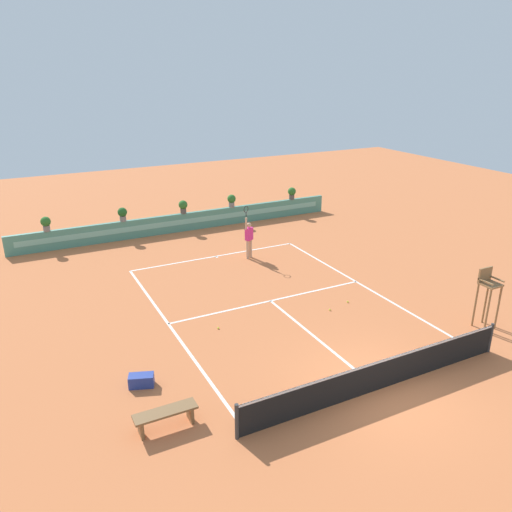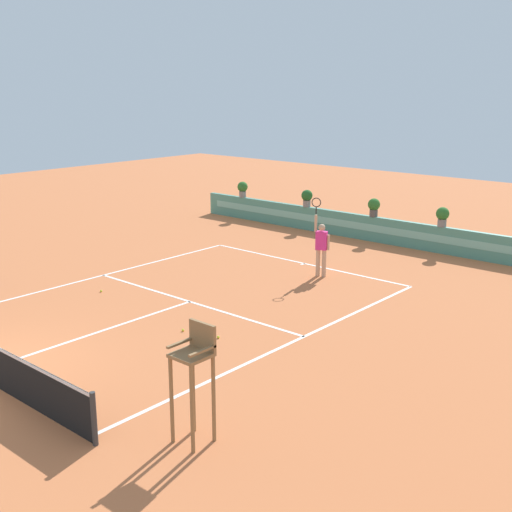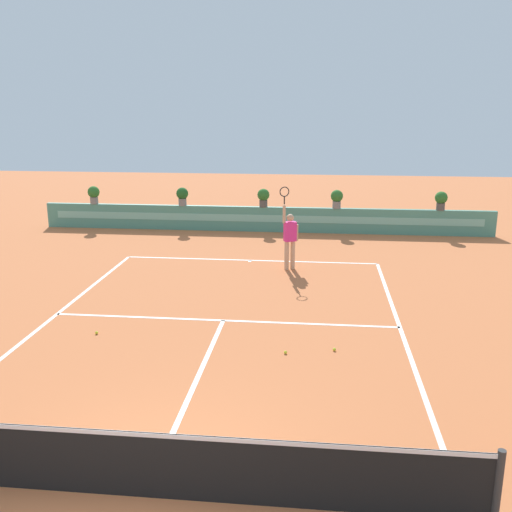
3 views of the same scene
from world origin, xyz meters
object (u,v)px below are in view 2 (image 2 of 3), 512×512
Objects in this scene: potted_plant_centre at (374,206)px; tennis_player at (321,245)px; umpire_chair at (195,369)px; potted_plant_far_left at (243,188)px; potted_plant_left at (307,197)px; tennis_ball_mid_court at (218,337)px; tennis_ball_near_baseline at (101,291)px; potted_plant_right at (442,216)px; tennis_ball_by_sideline at (183,330)px.

tennis_player is at bearing -76.16° from potted_plant_centre.
umpire_chair is 19.68m from potted_plant_far_left.
tennis_player is 3.57× the size of potted_plant_left.
umpire_chair is 4.93m from tennis_ball_mid_court.
umpire_chair is at bearing -50.41° from tennis_ball_mid_court.
tennis_ball_mid_court is at bearing -78.34° from tennis_player.
tennis_ball_near_baseline is (-4.01, -5.71, -1.02)m from tennis_player.
umpire_chair is 15.37m from potted_plant_right.
potted_plant_centre is at bearing 180.00° from potted_plant_right.
potted_plant_far_left is at bearing 180.00° from potted_plant_left.
tennis_ball_by_sideline is 0.09× the size of potted_plant_centre.
tennis_ball_by_sideline is (-1.00, -0.25, 0.00)m from tennis_ball_mid_court.
tennis_ball_near_baseline is 11.22m from potted_plant_left.
umpire_chair is 31.47× the size of tennis_ball_mid_court.
potted_plant_left is at bearing 117.09° from tennis_ball_mid_court.
potted_plant_far_left is 1.00× the size of potted_plant_centre.
tennis_ball_mid_court is (1.25, -6.06, -1.02)m from tennis_player.
tennis_ball_mid_court is at bearing 14.05° from tennis_ball_by_sideline.
tennis_ball_by_sideline is at bearing -67.46° from potted_plant_left.
tennis_player reaches higher than potted_plant_centre.
potted_plant_centre is at bearing 97.68° from tennis_ball_by_sideline.
potted_plant_right is at bearing 0.00° from potted_plant_far_left.
tennis_ball_near_baseline is 0.09× the size of potted_plant_far_left.
tennis_ball_near_baseline is 11.52m from potted_plant_centre.
potted_plant_far_left and potted_plant_left have the same top height.
potted_plant_left is (-8.89, 15.13, 0.07)m from umpire_chair.
tennis_ball_near_baseline is 0.09× the size of potted_plant_left.
tennis_ball_by_sideline is 12.76m from potted_plant_left.
tennis_player reaches higher than tennis_ball_near_baseline.
umpire_chair is 2.96× the size of potted_plant_centre.
tennis_ball_by_sideline is (4.25, -0.60, 0.00)m from tennis_ball_near_baseline.
tennis_player is at bearing 101.66° from tennis_ball_mid_court.
tennis_ball_by_sideline is at bearing 139.76° from umpire_chair.
potted_plant_left is at bearing 130.47° from tennis_player.
tennis_player is at bearing -106.11° from potted_plant_right.
tennis_player is 3.57× the size of potted_plant_far_left.
tennis_ball_near_baseline is 5.27m from tennis_ball_mid_court.
potted_plant_far_left is 6.99m from potted_plant_centre.
potted_plant_far_left is 1.00× the size of potted_plant_right.
potted_plant_far_left is at bearing 180.00° from potted_plant_centre.
potted_plant_centre is at bearing 102.69° from tennis_ball_mid_court.
tennis_ball_mid_court is 11.83m from potted_plant_centre.
potted_plant_far_left reaches higher than tennis_ball_by_sideline.
potted_plant_left is at bearing 112.54° from tennis_ball_by_sideline.
potted_plant_right is at bearing 0.00° from potted_plant_left.
tennis_player is 6.39m from tennis_ball_by_sideline.
tennis_player is 9.93m from potted_plant_far_left.
umpire_chair is 2.96× the size of potted_plant_right.
tennis_ball_by_sideline is at bearing -87.75° from tennis_player.
tennis_ball_mid_court is 1.03m from tennis_ball_by_sideline.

